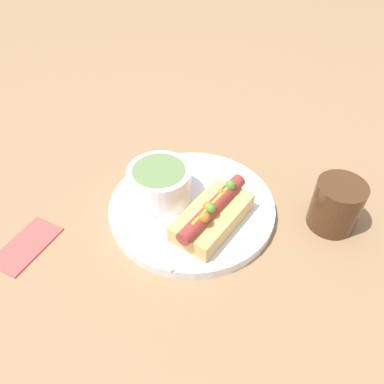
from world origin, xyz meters
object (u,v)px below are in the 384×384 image
soup_bowl (160,182)px  drinking_glass (336,205)px  hot_dog (214,214)px  spoon (151,215)px

soup_bowl → drinking_glass: drinking_glass is taller
hot_dog → spoon: bearing=117.8°
hot_dog → drinking_glass: (0.17, -0.10, 0.00)m
hot_dog → spoon: size_ratio=1.01×
spoon → drinking_glass: (0.25, -0.17, 0.02)m
soup_bowl → drinking_glass: bearing=-44.1°
drinking_glass → soup_bowl: bearing=135.9°
soup_bowl → spoon: bearing=-141.3°
soup_bowl → drinking_glass: size_ratio=1.25×
hot_dog → drinking_glass: bearing=-49.1°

